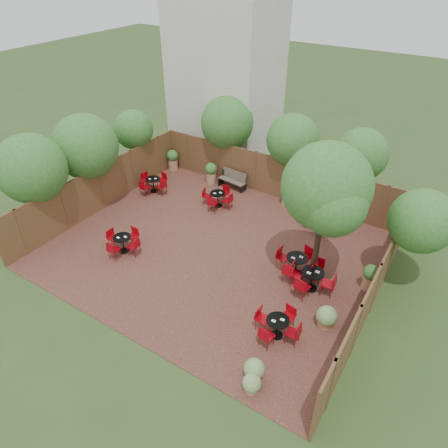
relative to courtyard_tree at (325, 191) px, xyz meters
The scene contains 13 objects.
ground 5.23m from the courtyard_tree, behind, with size 80.00×80.00×0.00m, color #354F23.
courtyard_paving 5.23m from the courtyard_tree, behind, with size 12.00×10.00×0.02m, color #3B1B18.
fence_back 6.37m from the courtyard_tree, 130.56° to the left, with size 12.00×0.08×2.00m, color brown.
fence_left 10.14m from the courtyard_tree, behind, with size 0.08×10.00×2.00m, color brown.
fence_right 3.43m from the courtyard_tree, 14.43° to the right, with size 0.08×10.00×2.00m, color brown.
neighbour_building 11.14m from the courtyard_tree, 138.13° to the left, with size 5.00×4.00×8.00m, color beige.
overhang_foliage 6.69m from the courtyard_tree, 165.22° to the left, with size 15.70×10.82×2.76m.
courtyard_tree is the anchor object (origin of this frame).
park_bench_left 7.71m from the courtyard_tree, 144.95° to the left, with size 1.46×0.64×0.87m.
park_bench_right 5.15m from the courtyard_tree, 103.21° to the left, with size 1.68×0.72×1.01m.
bistro_tables 4.22m from the courtyard_tree, behind, with size 10.50×7.69×0.87m.
planters 6.56m from the courtyard_tree, 146.38° to the left, with size 11.87×4.12×1.09m.
low_shrubs 4.82m from the courtyard_tree, 78.51° to the right, with size 1.62×3.81×0.71m.
Camera 1 is at (6.99, -10.39, 9.88)m, focal length 32.67 mm.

